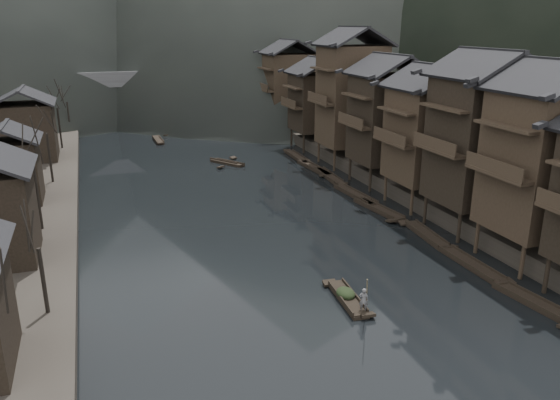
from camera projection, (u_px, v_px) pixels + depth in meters
name	position (u px, v px, depth m)	size (l,w,h in m)	color
water	(313.00, 289.00, 36.72)	(300.00, 300.00, 0.00)	black
right_bank	(424.00, 134.00, 83.32)	(40.00, 200.00, 1.80)	#2D2823
stilt_houses	(397.00, 103.00, 56.65)	(9.00, 67.60, 16.87)	black
left_houses	(3.00, 163.00, 46.58)	(8.10, 53.20, 8.73)	black
bare_trees	(47.00, 140.00, 50.65)	(3.83, 74.35, 7.66)	black
moored_sampans	(367.00, 200.00, 54.40)	(2.44, 49.01, 0.47)	black
midriver_boats	(180.00, 136.00, 84.71)	(8.92, 40.20, 0.45)	black
stone_bridge	(163.00, 91.00, 99.75)	(40.00, 6.00, 9.00)	#4C4C4F
hero_sampan	(347.00, 298.00, 35.02)	(1.52, 5.34, 0.44)	black
cargo_heap	(346.00, 288.00, 35.05)	(1.16, 1.52, 0.70)	black
boatman	(364.00, 296.00, 33.10)	(0.57, 0.38, 1.57)	slate
bamboo_pole	(369.00, 260.00, 32.41)	(0.06, 0.06, 3.95)	#8C7A51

